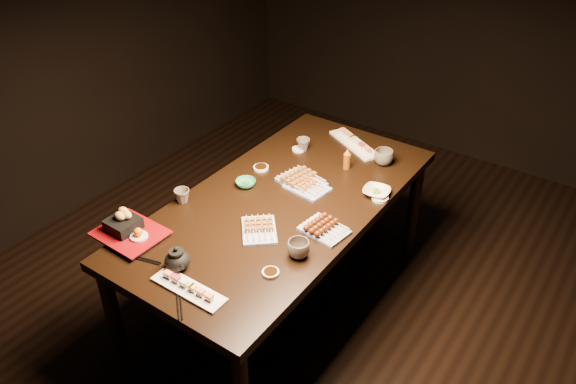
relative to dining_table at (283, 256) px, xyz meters
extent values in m
plane|color=black|center=(0.19, -0.20, -0.38)|extent=(5.00, 5.00, 0.00)
cube|color=black|center=(0.00, 0.00, 0.00)|extent=(1.34, 1.97, 0.75)
imported|color=#319663|center=(-0.23, 0.00, 0.39)|extent=(0.11, 0.11, 0.03)
imported|color=beige|center=(0.37, 0.31, 0.39)|extent=(0.16, 0.16, 0.03)
imported|color=brown|center=(-0.40, -0.30, 0.41)|extent=(0.09, 0.09, 0.07)
imported|color=brown|center=(0.31, -0.32, 0.42)|extent=(0.10, 0.10, 0.08)
imported|color=brown|center=(-0.20, 0.49, 0.41)|extent=(0.10, 0.10, 0.07)
imported|color=brown|center=(0.26, 0.61, 0.42)|extent=(0.13, 0.13, 0.09)
cylinder|color=brown|center=(0.11, 0.45, 0.44)|extent=(0.04, 0.04, 0.12)
cylinder|color=white|center=(-0.27, 0.18, 0.38)|extent=(0.11, 0.11, 0.01)
cylinder|color=white|center=(0.41, 0.29, 0.38)|extent=(0.10, 0.10, 0.02)
cylinder|color=white|center=(0.28, -0.48, 0.38)|extent=(0.08, 0.08, 0.01)
cylinder|color=white|center=(-0.22, 0.47, 0.38)|extent=(0.10, 0.10, 0.01)
camera|label=1|loc=(1.37, -1.90, 2.00)|focal=35.00mm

